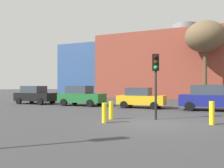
{
  "coord_description": "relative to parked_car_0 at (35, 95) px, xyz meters",
  "views": [
    {
      "loc": [
        2.59,
        -10.91,
        1.79
      ],
      "look_at": [
        -5.24,
        7.49,
        1.98
      ],
      "focal_mm": 36.72,
      "sensor_mm": 36.0,
      "label": 1
    }
  ],
  "objects": [
    {
      "name": "building_backdrop",
      "position": [
        12.57,
        20.62,
        3.9
      ],
      "size": [
        41.3,
        13.46,
        11.78
      ],
      "color": "brown",
      "rests_on": "ground_plane"
    },
    {
      "name": "bollard_yellow_1",
      "position": [
        16.29,
        -6.6,
        -0.36
      ],
      "size": [
        0.24,
        0.24,
        1.09
      ],
      "primitive_type": "cylinder",
      "color": "yellow",
      "rests_on": "ground_plane"
    },
    {
      "name": "parked_car_3",
      "position": [
        16.2,
        0.0,
        0.04
      ],
      "size": [
        4.35,
        2.13,
        1.89
      ],
      "color": "navy",
      "rests_on": "ground_plane"
    },
    {
      "name": "traffic_light_island",
      "position": [
        13.54,
        -6.03,
        1.69
      ],
      "size": [
        0.4,
        0.39,
        3.52
      ],
      "rotation": [
        0.0,
        0.0,
        -1.4
      ],
      "color": "black",
      "rests_on": "ground_plane"
    },
    {
      "name": "parked_car_2",
      "position": [
        10.99,
        0.0,
        -0.07
      ],
      "size": [
        3.84,
        1.89,
        1.66
      ],
      "color": "gold",
      "rests_on": "ground_plane"
    },
    {
      "name": "bollard_yellow_2",
      "position": [
        11.47,
        -8.1,
        -0.41
      ],
      "size": [
        0.24,
        0.24,
        0.97
      ],
      "primitive_type": "cylinder",
      "color": "yellow",
      "rests_on": "ground_plane"
    },
    {
      "name": "bare_tree_0",
      "position": [
        15.72,
        11.65,
        6.84
      ],
      "size": [
        4.71,
        4.71,
        9.69
      ],
      "color": "brown",
      "rests_on": "ground_plane"
    },
    {
      "name": "ground_plane",
      "position": [
        13.6,
        -7.32,
        -0.9
      ],
      "size": [
        200.0,
        200.0,
        0.0
      ],
      "primitive_type": "plane",
      "color": "#38383A"
    },
    {
      "name": "parked_car_1",
      "position": [
        5.35,
        0.0,
        0.0
      ],
      "size": [
        4.19,
        2.05,
        1.82
      ],
      "color": "#1E662D",
      "rests_on": "ground_plane"
    },
    {
      "name": "bollard_yellow_0",
      "position": [
        11.27,
        -6.82,
        -0.42
      ],
      "size": [
        0.24,
        0.24,
        0.96
      ],
      "primitive_type": "cylinder",
      "color": "yellow",
      "rests_on": "ground_plane"
    },
    {
      "name": "parked_car_0",
      "position": [
        0.0,
        0.0,
        0.0
      ],
      "size": [
        4.17,
        2.05,
        1.81
      ],
      "color": "black",
      "rests_on": "ground_plane"
    }
  ]
}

